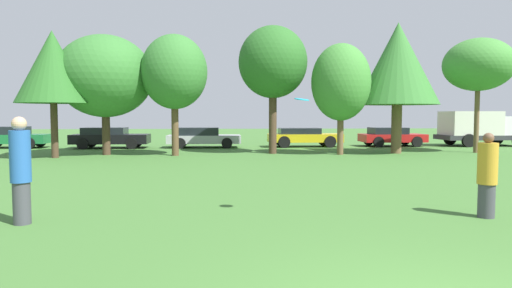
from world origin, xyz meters
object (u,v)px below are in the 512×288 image
Objects in this scene: tree_2 at (174,72)px; delivery_truck_white at (480,127)px; tree_4 at (341,83)px; parked_car_yellow at (303,136)px; frisbee at (302,99)px; parked_car_black at (109,137)px; parked_car_red at (391,136)px; person_thrower at (21,170)px; tree_5 at (398,64)px; person_catcher at (487,176)px; tree_3 at (273,63)px; tree_6 at (478,65)px; parked_car_green at (11,137)px; tree_1 at (105,76)px; parked_car_silver at (202,137)px; tree_0 at (53,67)px.

tree_2 is 1.11× the size of delivery_truck_white.
parked_car_yellow is at bearing 99.12° from tree_4.
frisbee is 0.05× the size of tree_2.
parked_car_red is at bearing 0.48° from parked_car_black.
tree_5 is (12.59, 14.24, 3.58)m from person_thrower.
tree_2 is 7.68m from parked_car_black.
tree_3 reaches higher than person_catcher.
tree_4 reaches higher than delivery_truck_white.
parked_car_black is (-4.47, 5.25, -3.38)m from tree_2.
person_catcher is at bearing -121.06° from delivery_truck_white.
tree_6 is 26.83m from parked_car_green.
person_thrower reaches higher than parked_car_black.
person_thrower is at bearing -81.36° from tree_1.
tree_2 reaches higher than tree_4.
parked_car_black is at bearing -179.58° from parked_car_yellow.
tree_3 is at bearing 177.77° from tree_5.
tree_3 is at bearing 0.92° from tree_1.
parked_car_red is (1.66, 5.09, -3.94)m from tree_5.
parked_car_red is at bearing 49.87° from tree_4.
frisbee reaches higher than parked_car_yellow.
tree_6 is 6.93m from parked_car_red.
tree_3 is 1.64× the size of parked_car_red.
person_catcher is 15.30m from tree_5.
tree_5 is (11.30, 0.55, 0.54)m from tree_2.
parked_car_black reaches higher than parked_car_red.
tree_1 is at bearing -134.91° from parked_car_silver.
tree_0 is at bearing -53.47° from parked_car_green.
parked_car_yellow is at bearing -179.41° from parked_car_red.
tree_1 is 0.99× the size of tree_6.
parked_car_black is (5.94, -0.51, -0.02)m from parked_car_green.
person_catcher is 16.00m from tree_2.
tree_2 reaches higher than parked_car_silver.
tree_1 reaches higher than parked_car_black.
parked_car_black is (-1.00, 4.59, -3.22)m from tree_1.
person_catcher is 20.18m from parked_car_red.
tree_6 is 1.42× the size of parked_car_green.
tree_5 reaches higher than parked_car_silver.
parked_car_red is (12.96, 5.64, -3.40)m from tree_2.
parked_car_black is at bearing 100.12° from person_thrower.
parked_car_silver reaches higher than parked_car_yellow.
tree_4 is 6.31m from parked_car_yellow.
tree_3 is at bearing 166.25° from tree_4.
tree_1 is 14.79m from tree_5.
tree_5 is 7.48m from parked_car_yellow.
parked_car_green is at bearing 177.12° from parked_car_silver.
delivery_truck_white is (23.26, 0.34, 0.56)m from parked_car_black.
tree_5 is (3.82, 14.33, 3.76)m from person_catcher.
tree_6 reaches higher than parked_car_black.
person_thrower is at bearing -131.47° from tree_5.
tree_6 is 15.82m from parked_car_silver.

